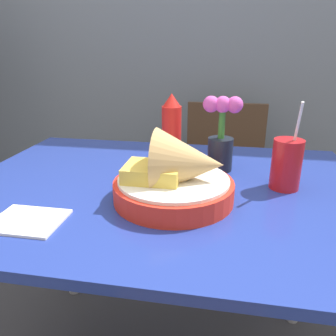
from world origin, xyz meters
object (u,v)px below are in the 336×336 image
(food_basket, at_px, (179,177))
(ketchup_bottle, at_px, (171,131))
(chair_far_window, at_px, (223,171))
(flower_vase, at_px, (221,136))
(drink_cup, at_px, (286,166))

(food_basket, bearing_deg, ketchup_bottle, 103.91)
(chair_far_window, height_order, flower_vase, flower_vase)
(chair_far_window, relative_size, drink_cup, 3.50)
(drink_cup, distance_m, flower_vase, 0.21)
(food_basket, relative_size, ketchup_bottle, 1.31)
(flower_vase, bearing_deg, ketchup_bottle, 169.78)
(chair_far_window, relative_size, flower_vase, 3.69)
(food_basket, distance_m, ketchup_bottle, 0.27)
(ketchup_bottle, height_order, flower_vase, same)
(food_basket, height_order, flower_vase, flower_vase)
(ketchup_bottle, relative_size, flower_vase, 1.00)
(ketchup_bottle, xyz_separation_m, flower_vase, (0.16, -0.03, -0.00))
(chair_far_window, distance_m, drink_cup, 0.82)
(food_basket, distance_m, flower_vase, 0.25)
(chair_far_window, distance_m, ketchup_bottle, 0.72)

